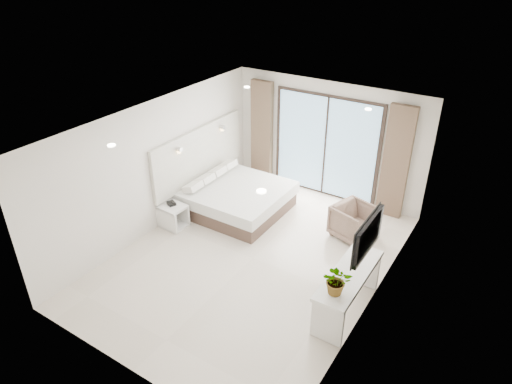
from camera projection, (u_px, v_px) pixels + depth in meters
ground at (253, 258)px, 8.71m from camera, size 6.20×6.20×0.00m
room_shell at (269, 164)px, 8.68m from camera, size 4.62×6.22×2.72m
bed at (236, 198)px, 10.12m from camera, size 2.07×1.97×0.72m
nightstand at (173, 216)px, 9.56m from camera, size 0.57×0.48×0.50m
phone at (171, 203)px, 9.47m from camera, size 0.22×0.20×0.06m
console_desk at (348, 283)px, 7.20m from camera, size 0.53×1.69×0.77m
plant at (337, 283)px, 6.62m from camera, size 0.58×0.60×0.36m
armchair at (354, 220)px, 9.16m from camera, size 0.90×0.93×0.78m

